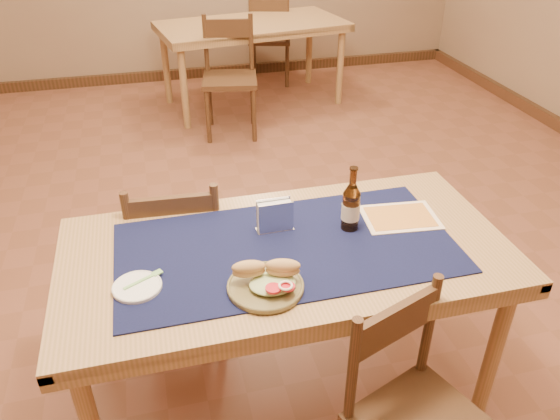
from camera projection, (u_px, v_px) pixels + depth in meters
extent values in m
cube|color=brown|center=(249.00, 277.00, 3.01)|extent=(6.00, 7.00, 0.02)
cylinder|color=#A67C4E|center=(493.00, 354.00, 2.04)|extent=(0.06, 0.06, 0.71)
cylinder|color=#A67C4E|center=(100.00, 306.00, 2.27)|extent=(0.06, 0.06, 0.71)
cylinder|color=#A67C4E|center=(416.00, 255.00, 2.57)|extent=(0.06, 0.06, 0.71)
cube|color=#A67C4E|center=(287.00, 253.00, 1.96)|extent=(1.60, 0.80, 0.04)
cube|color=#0F1237|center=(287.00, 247.00, 1.95)|extent=(1.20, 0.60, 0.01)
cube|color=#4A2C1A|center=(184.00, 74.00, 5.83)|extent=(6.00, 0.06, 0.10)
cylinder|color=#A67C4E|center=(184.00, 88.00, 4.55)|extent=(0.06, 0.06, 0.71)
cylinder|color=#A67C4E|center=(340.00, 67.00, 5.04)|extent=(0.06, 0.06, 0.71)
cylinder|color=#A67C4E|center=(166.00, 66.00, 5.06)|extent=(0.06, 0.06, 0.71)
cylinder|color=#A67C4E|center=(309.00, 48.00, 5.56)|extent=(0.06, 0.06, 0.71)
cube|color=#A67C4E|center=(252.00, 25.00, 4.85)|extent=(1.75, 1.06, 0.04)
cylinder|color=#4A2C1A|center=(216.00, 263.00, 2.75)|extent=(0.03, 0.03, 0.43)
cylinder|color=#4A2C1A|center=(147.00, 271.00, 2.70)|extent=(0.03, 0.03, 0.43)
cylinder|color=#4A2C1A|center=(222.00, 309.00, 2.47)|extent=(0.03, 0.03, 0.43)
cylinder|color=#4A2C1A|center=(146.00, 318.00, 2.41)|extent=(0.03, 0.03, 0.43)
cube|color=#4A2C1A|center=(179.00, 253.00, 2.47)|extent=(0.42, 0.42, 0.04)
cube|color=#4A2C1A|center=(172.00, 212.00, 2.14)|extent=(0.34, 0.05, 0.13)
cylinder|color=#4A2C1A|center=(217.00, 231.00, 2.23)|extent=(0.03, 0.03, 0.44)
cylinder|color=#4A2C1A|center=(131.00, 240.00, 2.18)|extent=(0.03, 0.03, 0.44)
cylinder|color=#4A2C1A|center=(414.00, 412.00, 2.00)|extent=(0.03, 0.03, 0.41)
cube|color=#4A2C1A|center=(396.00, 322.00, 1.65)|extent=(0.32, 0.14, 0.13)
cylinder|color=#4A2C1A|center=(353.00, 372.00, 1.62)|extent=(0.03, 0.03, 0.42)
cylinder|color=#4A2C1A|center=(429.00, 327.00, 1.79)|extent=(0.03, 0.03, 0.42)
cylinder|color=#4A2C1A|center=(208.00, 116.00, 4.36)|extent=(0.04, 0.04, 0.46)
cylinder|color=#4A2C1A|center=(254.00, 115.00, 4.38)|extent=(0.04, 0.04, 0.46)
cylinder|color=#4A2C1A|center=(210.00, 99.00, 4.67)|extent=(0.04, 0.04, 0.46)
cylinder|color=#4A2C1A|center=(253.00, 98.00, 4.69)|extent=(0.04, 0.04, 0.46)
cube|color=#4A2C1A|center=(230.00, 80.00, 4.40)|extent=(0.50, 0.50, 0.04)
cube|color=#4A2C1A|center=(228.00, 28.00, 4.38)|extent=(0.37, 0.10, 0.14)
cylinder|color=#4A2C1A|center=(206.00, 44.00, 4.43)|extent=(0.04, 0.04, 0.47)
cylinder|color=#4A2C1A|center=(251.00, 43.00, 4.45)|extent=(0.04, 0.04, 0.47)
cylinder|color=#4A2C1A|center=(287.00, 55.00, 5.81)|extent=(0.04, 0.04, 0.44)
cylinder|color=#4A2C1A|center=(254.00, 55.00, 5.82)|extent=(0.04, 0.04, 0.44)
cylinder|color=#4A2C1A|center=(287.00, 66.00, 5.51)|extent=(0.04, 0.04, 0.44)
cylinder|color=#4A2C1A|center=(252.00, 65.00, 5.52)|extent=(0.04, 0.04, 0.44)
cube|color=#4A2C1A|center=(270.00, 39.00, 5.55)|extent=(0.51, 0.51, 0.04)
cube|color=#4A2C1A|center=(269.00, 7.00, 5.21)|extent=(0.35, 0.12, 0.14)
cylinder|color=#4A2C1A|center=(287.00, 20.00, 5.26)|extent=(0.04, 0.04, 0.45)
cylinder|color=#4A2C1A|center=(251.00, 20.00, 5.27)|extent=(0.04, 0.04, 0.45)
cylinder|color=brown|center=(266.00, 286.00, 1.75)|extent=(0.25, 0.25, 0.01)
torus|color=brown|center=(266.00, 285.00, 1.75)|extent=(0.25, 0.25, 0.01)
ellipsoid|color=beige|center=(273.00, 283.00, 1.73)|extent=(0.15, 0.12, 0.03)
ellipsoid|color=tan|center=(249.00, 269.00, 1.73)|extent=(0.11, 0.06, 0.06)
ellipsoid|color=tan|center=(283.00, 268.00, 1.74)|extent=(0.12, 0.07, 0.06)
cylinder|color=red|center=(273.00, 288.00, 1.68)|extent=(0.05, 0.05, 0.01)
cylinder|color=red|center=(288.00, 287.00, 1.69)|extent=(0.05, 0.05, 0.01)
torus|color=white|center=(286.00, 286.00, 1.68)|extent=(0.05, 0.05, 0.01)
cylinder|color=white|center=(137.00, 287.00, 1.75)|extent=(0.16, 0.16, 0.01)
torus|color=white|center=(137.00, 286.00, 1.75)|extent=(0.16, 0.16, 0.01)
cube|color=#81C86D|center=(139.00, 282.00, 1.76)|extent=(0.10, 0.06, 0.00)
cube|color=#81C86D|center=(157.00, 273.00, 1.80)|extent=(0.04, 0.04, 0.00)
cylinder|color=#49280D|center=(350.00, 211.00, 2.01)|extent=(0.06, 0.06, 0.15)
cone|color=#49280D|center=(352.00, 189.00, 1.96)|extent=(0.06, 0.06, 0.04)
cylinder|color=#49280D|center=(353.00, 177.00, 1.94)|extent=(0.03, 0.03, 0.06)
cylinder|color=#49280D|center=(354.00, 169.00, 1.92)|extent=(0.03, 0.03, 0.01)
cylinder|color=beige|center=(350.00, 211.00, 2.01)|extent=(0.07, 0.07, 0.06)
cube|color=silver|center=(275.00, 229.00, 2.04)|extent=(0.14, 0.05, 0.00)
cube|color=silver|center=(276.00, 218.00, 1.99)|extent=(0.13, 0.01, 0.12)
cube|color=silver|center=(273.00, 212.00, 2.02)|extent=(0.13, 0.01, 0.12)
cube|color=silver|center=(275.00, 216.00, 2.01)|extent=(0.12, 0.04, 0.11)
cube|color=teal|center=(276.00, 216.00, 1.99)|extent=(0.09, 0.00, 0.04)
cube|color=#FDE1BF|center=(400.00, 217.00, 2.11)|extent=(0.30, 0.24, 0.00)
cube|color=#C97F34|center=(400.00, 217.00, 2.11)|extent=(0.26, 0.19, 0.00)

